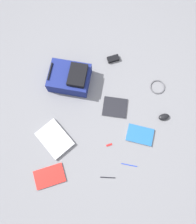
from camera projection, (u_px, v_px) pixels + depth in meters
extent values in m
plane|color=slate|center=(99.00, 113.00, 2.25)|extent=(4.14, 4.14, 0.00)
cube|color=navy|center=(69.00, 78.00, 2.27)|extent=(0.38, 0.45, 0.14)
cube|color=black|center=(77.00, 75.00, 2.17)|extent=(0.26, 0.21, 0.05)
cylinder|color=black|center=(50.00, 71.00, 2.20)|extent=(0.17, 0.06, 0.02)
cube|color=#929296|center=(55.00, 139.00, 2.17)|extent=(0.39, 0.37, 0.02)
cube|color=#B7B7BC|center=(55.00, 139.00, 2.15)|extent=(0.38, 0.36, 0.01)
cube|color=silver|center=(140.00, 135.00, 2.18)|extent=(0.22, 0.27, 0.02)
cube|color=#1E5999|center=(140.00, 135.00, 2.17)|extent=(0.23, 0.28, 0.00)
cube|color=silver|center=(50.00, 176.00, 2.08)|extent=(0.21, 0.28, 0.01)
cube|color=red|center=(49.00, 176.00, 2.07)|extent=(0.22, 0.29, 0.00)
cube|color=silver|center=(115.00, 107.00, 2.26)|extent=(0.23, 0.26, 0.01)
cube|color=black|center=(115.00, 107.00, 2.25)|extent=(0.24, 0.26, 0.00)
ellipsoid|color=black|center=(164.00, 117.00, 2.21)|extent=(0.07, 0.11, 0.04)
torus|color=#4C4C51|center=(158.00, 87.00, 2.32)|extent=(0.15, 0.15, 0.01)
cube|color=black|center=(113.00, 59.00, 2.39)|extent=(0.08, 0.13, 0.03)
cylinder|color=black|center=(108.00, 178.00, 2.07)|extent=(0.03, 0.13, 0.01)
cylinder|color=#1933B2|center=(129.00, 165.00, 2.10)|extent=(0.05, 0.14, 0.01)
cube|color=#B21919|center=(109.00, 145.00, 2.16)|extent=(0.03, 0.06, 0.01)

